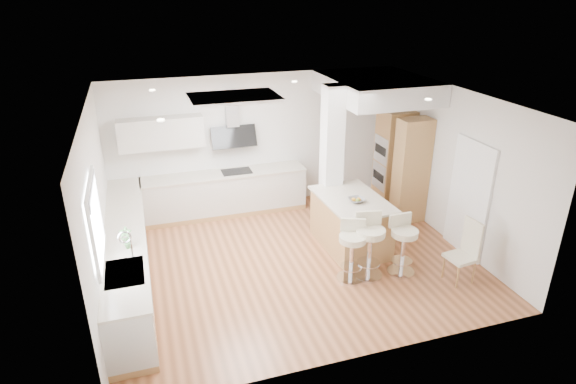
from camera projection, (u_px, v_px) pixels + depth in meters
name	position (u px, v px, depth m)	size (l,w,h in m)	color
ground	(294.00, 260.00, 8.36)	(6.00, 6.00, 0.00)	#AA663F
ceiling	(294.00, 260.00, 8.36)	(6.00, 5.00, 0.02)	silver
wall_back	(256.00, 142.00, 9.99)	(6.00, 0.04, 2.80)	silver
wall_left	(98.00, 210.00, 6.97)	(0.04, 5.00, 2.80)	silver
wall_right	(452.00, 166.00, 8.64)	(0.04, 5.00, 2.80)	silver
skylight	(235.00, 98.00, 7.56)	(4.10, 2.10, 0.06)	white
window_left	(95.00, 218.00, 6.08)	(0.06, 1.28, 1.07)	white
doorway_right	(469.00, 200.00, 8.27)	(0.05, 1.00, 2.10)	#484139
counter_left	(128.00, 255.00, 7.63)	(0.63, 4.50, 1.35)	tan
counter_back	(217.00, 183.00, 9.77)	(3.62, 0.63, 2.50)	tan
pillar	(331.00, 160.00, 8.93)	(0.35, 0.35, 2.80)	white
soffit	(376.00, 88.00, 9.13)	(1.78, 2.20, 0.40)	silver
oven_column	(400.00, 164.00, 9.76)	(0.63, 1.21, 2.10)	tan
peninsula	(351.00, 222.00, 8.62)	(1.11, 1.61, 1.03)	tan
bar_stool_a	(352.00, 247.00, 7.63)	(0.59, 0.59, 1.01)	silver
bar_stool_b	(369.00, 242.00, 7.70)	(0.58, 0.58, 1.09)	silver
bar_stool_c	(403.00, 242.00, 7.80)	(0.47, 0.47, 1.01)	silver
dining_chair	(466.00, 249.00, 7.61)	(0.45, 0.45, 1.05)	beige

